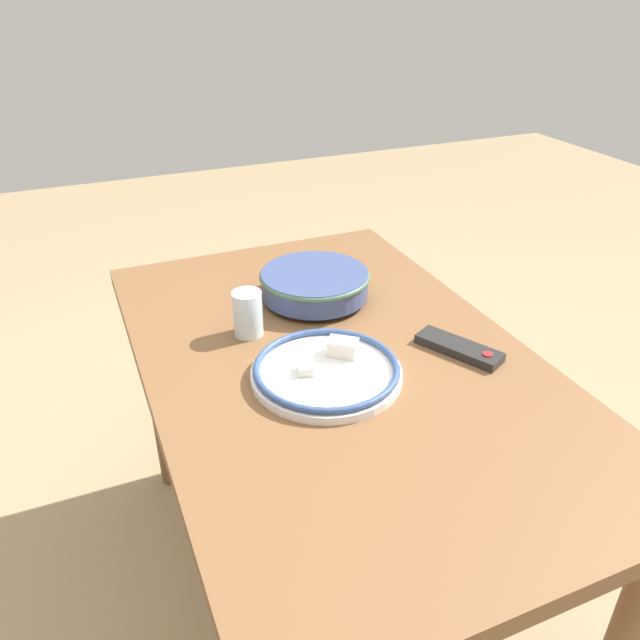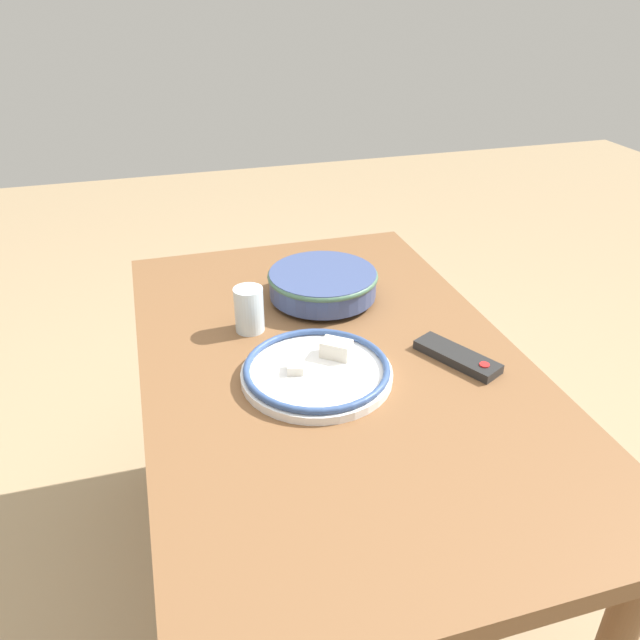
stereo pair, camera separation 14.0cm
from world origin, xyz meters
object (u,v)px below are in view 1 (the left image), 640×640
at_px(tv_remote, 459,348).
at_px(noodle_bowl, 315,283).
at_px(drinking_glass, 248,314).
at_px(food_plate, 327,370).

bearing_deg(tv_remote, noodle_bowl, -88.15).
bearing_deg(drinking_glass, tv_remote, 57.74).
distance_m(noodle_bowl, food_plate, 0.34).
bearing_deg(drinking_glass, noodle_bowl, 115.69).
relative_size(food_plate, tv_remote, 1.57).
xyz_separation_m(noodle_bowl, drinking_glass, (0.10, -0.20, 0.01)).
relative_size(tv_remote, drinking_glass, 1.86).
xyz_separation_m(noodle_bowl, food_plate, (0.32, -0.11, -0.03)).
height_order(food_plate, drinking_glass, drinking_glass).
distance_m(noodle_bowl, tv_remote, 0.40).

